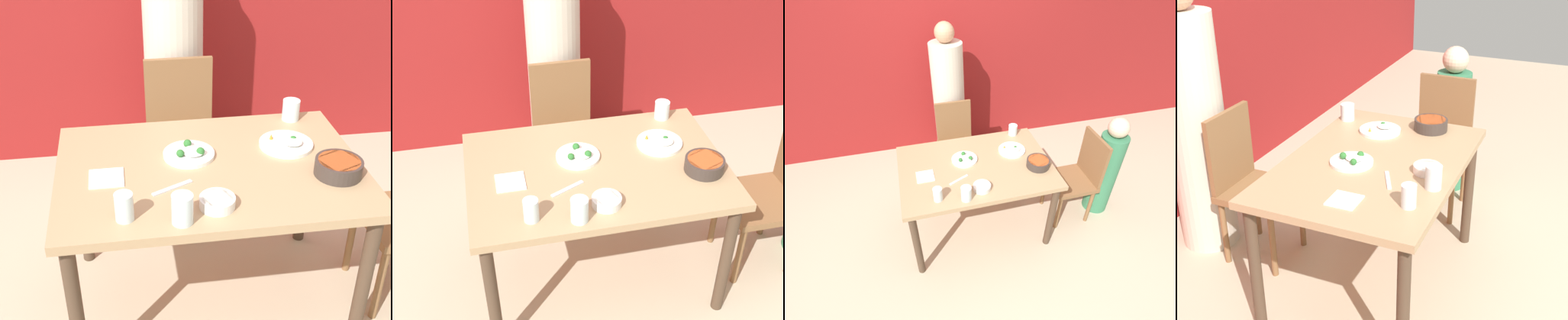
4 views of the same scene
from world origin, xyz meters
TOP-DOWN VIEW (x-y plane):
  - ground_plane at (0.00, 0.00)m, footprint 10.00×10.00m
  - wall_back at (0.00, 1.53)m, footprint 10.00×0.06m
  - dining_table at (0.00, 0.00)m, footprint 1.28×0.88m
  - chair_adult_spot at (-0.02, 0.78)m, footprint 0.40×0.40m
  - chair_child_spot at (0.98, -0.07)m, footprint 0.40×0.40m
  - person_adult at (-0.02, 1.12)m, footprint 0.35×0.35m
  - person_child at (1.27, -0.07)m, footprint 0.24×0.24m
  - bowl_curry at (0.51, -0.14)m, footprint 0.19×0.19m
  - plate_rice_adult at (-0.07, 0.09)m, footprint 0.22×0.22m
  - plate_rice_child at (0.37, 0.12)m, footprint 0.24×0.24m
  - bowl_rice_small at (-0.02, -0.29)m, footprint 0.14×0.14m
  - glass_water_tall at (0.46, 0.37)m, footprint 0.08×0.08m
  - glass_water_short at (-0.37, -0.32)m, footprint 0.07×0.07m
  - glass_water_center at (-0.16, -0.36)m, footprint 0.08×0.08m
  - napkin_folded at (-0.43, -0.03)m, footprint 0.14×0.14m
  - fork_steel at (-0.17, -0.14)m, footprint 0.17×0.10m

SIDE VIEW (x-z plane):
  - ground_plane at x=0.00m, z-range 0.00..0.00m
  - chair_adult_spot at x=-0.02m, z-range 0.04..0.94m
  - chair_child_spot at x=0.98m, z-range 0.04..0.94m
  - person_child at x=1.27m, z-range -0.04..1.03m
  - dining_table at x=0.00m, z-range 0.29..1.04m
  - person_adult at x=-0.02m, z-range -0.06..1.57m
  - fork_steel at x=-0.17m, z-range 0.76..0.76m
  - napkin_folded at x=-0.43m, z-range 0.76..0.76m
  - plate_rice_child at x=0.37m, z-range 0.74..0.80m
  - plate_rice_adult at x=-0.07m, z-range 0.74..0.80m
  - bowl_rice_small at x=-0.02m, z-range 0.76..0.80m
  - bowl_curry at x=0.51m, z-range 0.76..0.83m
  - glass_water_tall at x=0.46m, z-range 0.76..0.86m
  - glass_water_short at x=-0.37m, z-range 0.76..0.87m
  - glass_water_center at x=-0.16m, z-range 0.76..0.87m
  - wall_back at x=0.00m, z-range 0.00..2.70m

